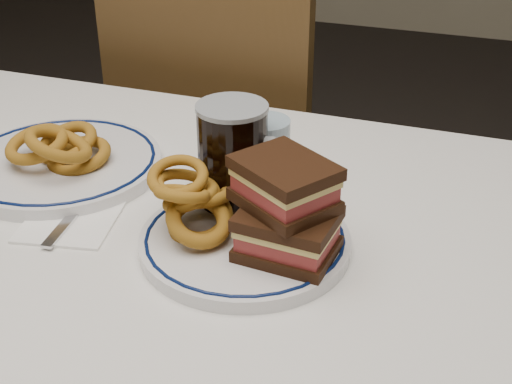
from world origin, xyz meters
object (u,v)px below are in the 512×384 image
(main_plate, at_px, (245,241))
(reuben_sandwich, at_px, (286,209))
(beer_mug, at_px, (235,160))
(far_plate, at_px, (61,164))
(chair_far, at_px, (230,141))

(main_plate, height_order, reuben_sandwich, reuben_sandwich)
(beer_mug, bearing_deg, reuben_sandwich, -42.84)
(reuben_sandwich, relative_size, beer_mug, 0.91)
(reuben_sandwich, bearing_deg, main_plate, 167.20)
(main_plate, height_order, far_plate, far_plate)
(main_plate, xyz_separation_m, beer_mug, (-0.04, 0.08, 0.07))
(chair_far, distance_m, reuben_sandwich, 0.84)
(chair_far, relative_size, reuben_sandwich, 7.15)
(reuben_sandwich, distance_m, far_plate, 0.40)
(beer_mug, height_order, far_plate, beer_mug)
(reuben_sandwich, bearing_deg, chair_far, 116.36)
(beer_mug, xyz_separation_m, far_plate, (-0.28, 0.02, -0.07))
(chair_far, bearing_deg, main_plate, -67.01)
(far_plate, bearing_deg, main_plate, -17.08)
(main_plate, bearing_deg, reuben_sandwich, -12.80)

